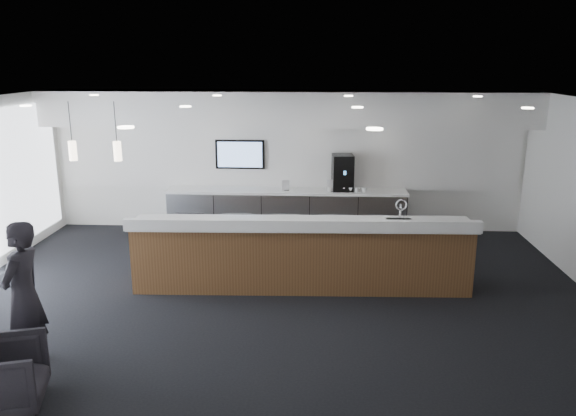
# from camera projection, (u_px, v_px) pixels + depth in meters

# --- Properties ---
(ground) EXTENTS (10.00, 10.00, 0.00)m
(ground) POSITION_uv_depth(u_px,v_px,m) (272.00, 304.00, 8.55)
(ground) COLOR black
(ground) RESTS_ON ground
(ceiling) EXTENTS (10.00, 8.00, 0.02)m
(ceiling) POSITION_uv_depth(u_px,v_px,m) (271.00, 105.00, 7.78)
(ceiling) COLOR black
(ceiling) RESTS_ON back_wall
(back_wall) EXTENTS (10.00, 0.02, 3.00)m
(back_wall) POSITION_uv_depth(u_px,v_px,m) (287.00, 161.00, 12.03)
(back_wall) COLOR white
(back_wall) RESTS_ON ground
(soffit_bulkhead) EXTENTS (10.00, 0.90, 0.70)m
(soffit_bulkhead) POSITION_uv_depth(u_px,v_px,m) (286.00, 109.00, 11.30)
(soffit_bulkhead) COLOR white
(soffit_bulkhead) RESTS_ON back_wall
(alcove_panel) EXTENTS (9.80, 0.06, 1.40)m
(alcove_panel) POSITION_uv_depth(u_px,v_px,m) (287.00, 157.00, 11.97)
(alcove_panel) COLOR white
(alcove_panel) RESTS_ON back_wall
(back_credenza) EXTENTS (5.06, 0.66, 0.95)m
(back_credenza) POSITION_uv_depth(u_px,v_px,m) (286.00, 211.00, 11.94)
(back_credenza) COLOR gray
(back_credenza) RESTS_ON ground
(wall_tv) EXTENTS (1.05, 0.08, 0.62)m
(wall_tv) POSITION_uv_depth(u_px,v_px,m) (240.00, 154.00, 11.95)
(wall_tv) COLOR black
(wall_tv) RESTS_ON back_wall
(pendant_left) EXTENTS (0.12, 0.12, 0.30)m
(pendant_left) POSITION_uv_depth(u_px,v_px,m) (124.00, 148.00, 8.87)
(pendant_left) COLOR beige
(pendant_left) RESTS_ON ceiling
(pendant_right) EXTENTS (0.12, 0.12, 0.30)m
(pendant_right) POSITION_uv_depth(u_px,v_px,m) (81.00, 148.00, 8.91)
(pendant_right) COLOR beige
(pendant_right) RESTS_ON ceiling
(ceiling_can_lights) EXTENTS (7.00, 5.00, 0.02)m
(ceiling_can_lights) POSITION_uv_depth(u_px,v_px,m) (271.00, 107.00, 7.79)
(ceiling_can_lights) COLOR white
(ceiling_can_lights) RESTS_ON ceiling
(service_counter) EXTENTS (5.45, 1.05, 1.49)m
(service_counter) POSITION_uv_depth(u_px,v_px,m) (301.00, 254.00, 9.03)
(service_counter) COLOR brown
(service_counter) RESTS_ON ground
(coffee_machine) EXTENTS (0.46, 0.58, 0.75)m
(coffee_machine) POSITION_uv_depth(u_px,v_px,m) (343.00, 173.00, 11.71)
(coffee_machine) COLOR black
(coffee_machine) RESTS_ON back_credenza
(info_sign_left) EXTENTS (0.16, 0.07, 0.22)m
(info_sign_left) POSITION_uv_depth(u_px,v_px,m) (286.00, 185.00, 11.73)
(info_sign_left) COLOR white
(info_sign_left) RESTS_ON back_credenza
(info_sign_right) EXTENTS (0.19, 0.06, 0.25)m
(info_sign_right) POSITION_uv_depth(u_px,v_px,m) (332.00, 186.00, 11.61)
(info_sign_right) COLOR white
(info_sign_right) RESTS_ON back_credenza
(armchair) EXTENTS (0.98, 0.97, 0.73)m
(armchair) POSITION_uv_depth(u_px,v_px,m) (4.00, 375.00, 5.95)
(armchair) COLOR black
(armchair) RESTS_ON ground
(lounge_guest) EXTENTS (0.48, 0.69, 1.80)m
(lounge_guest) POSITION_uv_depth(u_px,v_px,m) (23.00, 294.00, 6.69)
(lounge_guest) COLOR black
(lounge_guest) RESTS_ON ground
(cup_0) EXTENTS (0.11, 0.11, 0.10)m
(cup_0) POSITION_uv_depth(u_px,v_px,m) (364.00, 190.00, 11.59)
(cup_0) COLOR white
(cup_0) RESTS_ON back_credenza
(cup_1) EXTENTS (0.15, 0.15, 0.10)m
(cup_1) POSITION_uv_depth(u_px,v_px,m) (357.00, 190.00, 11.60)
(cup_1) COLOR white
(cup_1) RESTS_ON back_credenza
(cup_2) EXTENTS (0.14, 0.14, 0.10)m
(cup_2) POSITION_uv_depth(u_px,v_px,m) (350.00, 190.00, 11.60)
(cup_2) COLOR white
(cup_2) RESTS_ON back_credenza
(cup_3) EXTENTS (0.14, 0.14, 0.10)m
(cup_3) POSITION_uv_depth(u_px,v_px,m) (344.00, 190.00, 11.61)
(cup_3) COLOR white
(cup_3) RESTS_ON back_credenza
(cup_4) EXTENTS (0.15, 0.15, 0.10)m
(cup_4) POSITION_uv_depth(u_px,v_px,m) (337.00, 189.00, 11.62)
(cup_4) COLOR white
(cup_4) RESTS_ON back_credenza
(cup_5) EXTENTS (0.12, 0.12, 0.10)m
(cup_5) POSITION_uv_depth(u_px,v_px,m) (330.00, 189.00, 11.63)
(cup_5) COLOR white
(cup_5) RESTS_ON back_credenza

